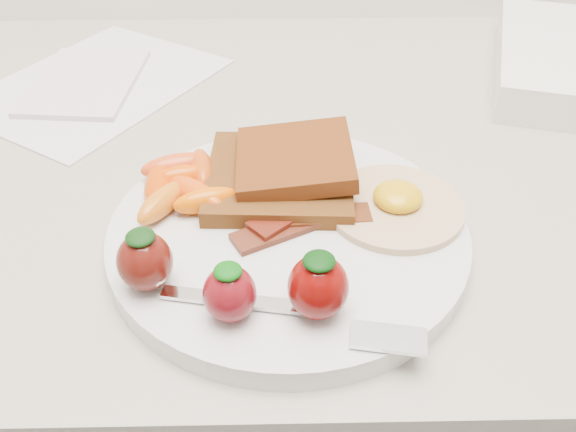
{
  "coord_description": "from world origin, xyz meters",
  "views": [
    {
      "loc": [
        -0.02,
        1.19,
        1.23
      ],
      "look_at": [
        -0.02,
        1.56,
        0.93
      ],
      "focal_mm": 40.0,
      "sensor_mm": 36.0,
      "label": 1
    }
  ],
  "objects": [
    {
      "name": "counter",
      "position": [
        0.0,
        1.7,
        0.45
      ],
      "size": [
        2.0,
        0.6,
        0.9
      ],
      "primitive_type": "cube",
      "color": "gray",
      "rests_on": "ground"
    },
    {
      "name": "plate",
      "position": [
        -0.02,
        1.56,
        0.91
      ],
      "size": [
        0.27,
        0.27,
        0.02
      ],
      "primitive_type": "cylinder",
      "color": "silver",
      "rests_on": "counter"
    },
    {
      "name": "toast_lower",
      "position": [
        -0.02,
        1.61,
        0.93
      ],
      "size": [
        0.12,
        0.12,
        0.01
      ],
      "primitive_type": "cube",
      "rotation": [
        0.0,
        0.0,
        -0.04
      ],
      "color": "#3A1906",
      "rests_on": "plate"
    },
    {
      "name": "toast_upper",
      "position": [
        -0.01,
        1.61,
        0.94
      ],
      "size": [
        0.09,
        0.09,
        0.02
      ],
      "primitive_type": "cube",
      "rotation": [
        0.0,
        -0.1,
        0.02
      ],
      "color": "#402105",
      "rests_on": "toast_lower"
    },
    {
      "name": "fried_egg",
      "position": [
        0.07,
        1.58,
        0.92
      ],
      "size": [
        0.12,
        0.12,
        0.02
      ],
      "color": "beige",
      "rests_on": "plate"
    },
    {
      "name": "bacon_strips",
      "position": [
        -0.01,
        1.56,
        0.92
      ],
      "size": [
        0.11,
        0.09,
        0.01
      ],
      "color": "#3B080B",
      "rests_on": "plate"
    },
    {
      "name": "baby_carrots",
      "position": [
        -0.1,
        1.6,
        0.93
      ],
      "size": [
        0.09,
        0.1,
        0.02
      ],
      "color": "#D74C00",
      "rests_on": "plate"
    },
    {
      "name": "strawberries",
      "position": [
        -0.05,
        1.48,
        0.94
      ],
      "size": [
        0.15,
        0.06,
        0.05
      ],
      "color": "#4A0F09",
      "rests_on": "plate"
    },
    {
      "name": "fork",
      "position": [
        -0.01,
        1.46,
        0.92
      ],
      "size": [
        0.17,
        0.06,
        0.0
      ],
      "color": "silver",
      "rests_on": "plate"
    },
    {
      "name": "paper_sheet",
      "position": [
        -0.22,
        1.82,
        0.9
      ],
      "size": [
        0.3,
        0.31,
        0.0
      ],
      "primitive_type": "cube",
      "rotation": [
        0.0,
        0.0,
        -0.58
      ],
      "color": "silver",
      "rests_on": "counter"
    },
    {
      "name": "notepad",
      "position": [
        -0.23,
        1.82,
        0.91
      ],
      "size": [
        0.12,
        0.16,
        0.01
      ],
      "primitive_type": "cube",
      "rotation": [
        0.0,
        0.0,
        -0.09
      ],
      "color": "silver",
      "rests_on": "paper_sheet"
    }
  ]
}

